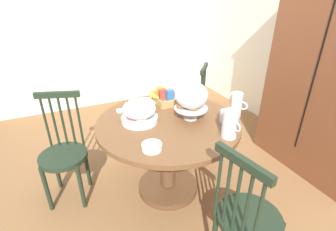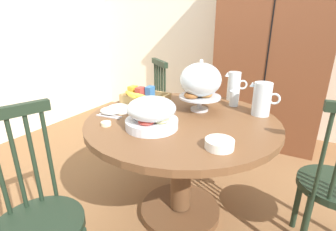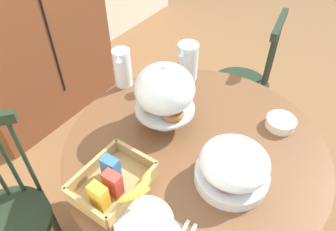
{
  "view_description": "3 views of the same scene",
  "coord_description": "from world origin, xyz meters",
  "px_view_note": "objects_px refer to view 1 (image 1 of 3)",
  "views": [
    {
      "loc": [
        1.55,
        -0.85,
        1.72
      ],
      "look_at": [
        -0.11,
        -0.09,
        0.79
      ],
      "focal_mm": 26.64,
      "sensor_mm": 36.0,
      "label": 1
    },
    {
      "loc": [
        0.54,
        -1.43,
        1.31
      ],
      "look_at": [
        -0.21,
        -0.09,
        0.74
      ],
      "focal_mm": 27.17,
      "sensor_mm": 36.0,
      "label": 2
    },
    {
      "loc": [
        -0.98,
        -0.54,
        1.82
      ],
      "look_at": [
        -0.11,
        0.06,
        0.84
      ],
      "focal_mm": 34.13,
      "sensor_mm": 36.0,
      "label": 3
    }
  ],
  "objects_px": {
    "dining_table": "(168,142)",
    "drinking_glass": "(224,116)",
    "wooden_armoire": "(334,77)",
    "china_plate_small": "(136,102)",
    "windsor_chair_near_window": "(247,220)",
    "windsor_chair_facing_door": "(64,154)",
    "orange_juice_pitcher": "(230,125)",
    "china_plate_large": "(145,102)",
    "cereal_bowl": "(152,147)",
    "butter_dish": "(120,111)",
    "cereal_basket": "(164,97)",
    "pastry_stand_with_dome": "(191,97)",
    "windsor_chair_by_cabinet": "(190,108)",
    "fruit_platter_covered": "(139,112)",
    "milk_pitcher": "(236,106)"
  },
  "relations": [
    {
      "from": "fruit_platter_covered",
      "to": "milk_pitcher",
      "type": "distance_m",
      "value": 0.82
    },
    {
      "from": "cereal_bowl",
      "to": "milk_pitcher",
      "type": "bearing_deg",
      "value": 101.52
    },
    {
      "from": "dining_table",
      "to": "cereal_basket",
      "type": "bearing_deg",
      "value": 160.61
    },
    {
      "from": "china_plate_small",
      "to": "drinking_glass",
      "type": "relative_size",
      "value": 1.36
    },
    {
      "from": "dining_table",
      "to": "drinking_glass",
      "type": "distance_m",
      "value": 0.53
    },
    {
      "from": "windsor_chair_near_window",
      "to": "drinking_glass",
      "type": "xyz_separation_m",
      "value": [
        -0.68,
        0.28,
        0.34
      ]
    },
    {
      "from": "dining_table",
      "to": "orange_juice_pitcher",
      "type": "relative_size",
      "value": 5.62
    },
    {
      "from": "wooden_armoire",
      "to": "cereal_bowl",
      "type": "bearing_deg",
      "value": -88.09
    },
    {
      "from": "windsor_chair_facing_door",
      "to": "pastry_stand_with_dome",
      "type": "distance_m",
      "value": 1.19
    },
    {
      "from": "windsor_chair_facing_door",
      "to": "china_plate_small",
      "type": "xyz_separation_m",
      "value": [
        -0.14,
        0.71,
        0.3
      ]
    },
    {
      "from": "dining_table",
      "to": "china_plate_small",
      "type": "bearing_deg",
      "value": -163.48
    },
    {
      "from": "windsor_chair_near_window",
      "to": "orange_juice_pitcher",
      "type": "distance_m",
      "value": 0.64
    },
    {
      "from": "wooden_armoire",
      "to": "china_plate_large",
      "type": "relative_size",
      "value": 8.91
    },
    {
      "from": "cereal_bowl",
      "to": "fruit_platter_covered",
      "type": "bearing_deg",
      "value": 172.56
    },
    {
      "from": "pastry_stand_with_dome",
      "to": "china_plate_large",
      "type": "xyz_separation_m",
      "value": [
        -0.47,
        -0.24,
        -0.19
      ]
    },
    {
      "from": "windsor_chair_by_cabinet",
      "to": "cereal_basket",
      "type": "bearing_deg",
      "value": -58.44
    },
    {
      "from": "dining_table",
      "to": "windsor_chair_facing_door",
      "type": "distance_m",
      "value": 0.9
    },
    {
      "from": "orange_juice_pitcher",
      "to": "windsor_chair_near_window",
      "type": "bearing_deg",
      "value": -20.71
    },
    {
      "from": "cereal_basket",
      "to": "drinking_glass",
      "type": "relative_size",
      "value": 2.87
    },
    {
      "from": "drinking_glass",
      "to": "pastry_stand_with_dome",
      "type": "bearing_deg",
      "value": -129.93
    },
    {
      "from": "milk_pitcher",
      "to": "cereal_basket",
      "type": "relative_size",
      "value": 0.68
    },
    {
      "from": "wooden_armoire",
      "to": "windsor_chair_near_window",
      "type": "relative_size",
      "value": 2.01
    },
    {
      "from": "windsor_chair_near_window",
      "to": "windsor_chair_by_cabinet",
      "type": "height_order",
      "value": "same"
    },
    {
      "from": "cereal_basket",
      "to": "windsor_chair_near_window",
      "type": "bearing_deg",
      "value": -0.47
    },
    {
      "from": "wooden_armoire",
      "to": "dining_table",
      "type": "height_order",
      "value": "wooden_armoire"
    },
    {
      "from": "orange_juice_pitcher",
      "to": "china_plate_large",
      "type": "distance_m",
      "value": 0.92
    },
    {
      "from": "windsor_chair_facing_door",
      "to": "cereal_basket",
      "type": "distance_m",
      "value": 1.04
    },
    {
      "from": "cereal_basket",
      "to": "china_plate_large",
      "type": "bearing_deg",
      "value": -104.89
    },
    {
      "from": "fruit_platter_covered",
      "to": "windsor_chair_facing_door",
      "type": "bearing_deg",
      "value": -109.71
    },
    {
      "from": "milk_pitcher",
      "to": "windsor_chair_near_window",
      "type": "bearing_deg",
      "value": -30.88
    },
    {
      "from": "orange_juice_pitcher",
      "to": "china_plate_large",
      "type": "height_order",
      "value": "orange_juice_pitcher"
    },
    {
      "from": "windsor_chair_near_window",
      "to": "fruit_platter_covered",
      "type": "xyz_separation_m",
      "value": [
        -0.97,
        -0.34,
        0.37
      ]
    },
    {
      "from": "windsor_chair_near_window",
      "to": "fruit_platter_covered",
      "type": "height_order",
      "value": "windsor_chair_near_window"
    },
    {
      "from": "windsor_chair_near_window",
      "to": "china_plate_small",
      "type": "xyz_separation_m",
      "value": [
        -1.34,
        -0.26,
        0.3
      ]
    },
    {
      "from": "windsor_chair_by_cabinet",
      "to": "drinking_glass",
      "type": "distance_m",
      "value": 0.97
    },
    {
      "from": "windsor_chair_facing_door",
      "to": "pastry_stand_with_dome",
      "type": "xyz_separation_m",
      "value": [
        0.34,
        1.04,
        0.49
      ]
    },
    {
      "from": "drinking_glass",
      "to": "windsor_chair_by_cabinet",
      "type": "bearing_deg",
      "value": 167.62
    },
    {
      "from": "wooden_armoire",
      "to": "drinking_glass",
      "type": "relative_size",
      "value": 17.82
    },
    {
      "from": "cereal_bowl",
      "to": "butter_dish",
      "type": "bearing_deg",
      "value": -175.84
    },
    {
      "from": "cereal_bowl",
      "to": "dining_table",
      "type": "bearing_deg",
      "value": 140.64
    },
    {
      "from": "windsor_chair_facing_door",
      "to": "milk_pitcher",
      "type": "bearing_deg",
      "value": 71.48
    },
    {
      "from": "milk_pitcher",
      "to": "cereal_bowl",
      "type": "xyz_separation_m",
      "value": [
        0.17,
        -0.83,
        -0.08
      ]
    },
    {
      "from": "pastry_stand_with_dome",
      "to": "orange_juice_pitcher",
      "type": "distance_m",
      "value": 0.41
    },
    {
      "from": "wooden_armoire",
      "to": "cereal_bowl",
      "type": "xyz_separation_m",
      "value": [
        0.06,
        -1.86,
        -0.22
      ]
    },
    {
      "from": "fruit_platter_covered",
      "to": "china_plate_large",
      "type": "height_order",
      "value": "fruit_platter_covered"
    },
    {
      "from": "wooden_armoire",
      "to": "windsor_chair_near_window",
      "type": "bearing_deg",
      "value": -67.09
    },
    {
      "from": "wooden_armoire",
      "to": "milk_pitcher",
      "type": "height_order",
      "value": "wooden_armoire"
    },
    {
      "from": "dining_table",
      "to": "drinking_glass",
      "type": "xyz_separation_m",
      "value": [
        0.21,
        0.4,
        0.27
      ]
    },
    {
      "from": "windsor_chair_near_window",
      "to": "windsor_chair_facing_door",
      "type": "distance_m",
      "value": 1.54
    },
    {
      "from": "windsor_chair_near_window",
      "to": "china_plate_small",
      "type": "distance_m",
      "value": 1.4
    }
  ]
}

